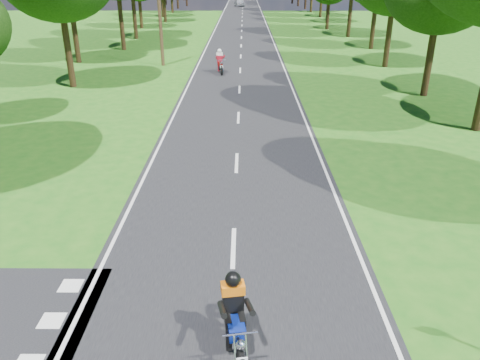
{
  "coord_description": "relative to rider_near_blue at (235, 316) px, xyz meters",
  "views": [
    {
      "loc": [
        0.26,
        -8.68,
        6.84
      ],
      "look_at": [
        0.16,
        4.0,
        1.1
      ],
      "focal_mm": 35.0,
      "sensor_mm": 36.0,
      "label": 1
    }
  ],
  "objects": [
    {
      "name": "rider_far_red",
      "position": [
        -1.54,
        26.73,
        -0.0
      ],
      "size": [
        0.99,
        2.09,
        1.67
      ],
      "primitive_type": null,
      "rotation": [
        0.0,
        0.0,
        0.17
      ],
      "color": "#A2160C",
      "rests_on": "main_road"
    },
    {
      "name": "telegraph_pole",
      "position": [
        -6.11,
        29.7,
        3.21
      ],
      "size": [
        1.2,
        0.26,
        8.0
      ],
      "color": "#382616",
      "rests_on": "ground"
    },
    {
      "name": "road_markings",
      "position": [
        -0.24,
        49.82,
        -0.83
      ],
      "size": [
        7.4,
        140.0,
        0.01
      ],
      "color": "silver",
      "rests_on": "main_road"
    },
    {
      "name": "main_road",
      "position": [
        -0.11,
        51.7,
        -0.85
      ],
      "size": [
        7.0,
        140.0,
        0.02
      ],
      "primitive_type": "cube",
      "color": "black",
      "rests_on": "ground"
    },
    {
      "name": "distant_car",
      "position": [
        -0.79,
        92.03,
        -0.14
      ],
      "size": [
        2.37,
        4.33,
        1.4
      ],
      "primitive_type": "imported",
      "rotation": [
        0.0,
        0.0,
        0.18
      ],
      "color": "silver",
      "rests_on": "main_road"
    },
    {
      "name": "ground",
      "position": [
        -0.11,
        1.7,
        -0.86
      ],
      "size": [
        160.0,
        160.0,
        0.0
      ],
      "primitive_type": "plane",
      "color": "#1C5B14",
      "rests_on": "ground"
    },
    {
      "name": "rider_near_blue",
      "position": [
        0.0,
        0.0,
        0.0
      ],
      "size": [
        0.98,
        2.09,
        1.68
      ],
      "primitive_type": null,
      "rotation": [
        0.0,
        0.0,
        0.16
      ],
      "color": "navy",
      "rests_on": "main_road"
    }
  ]
}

